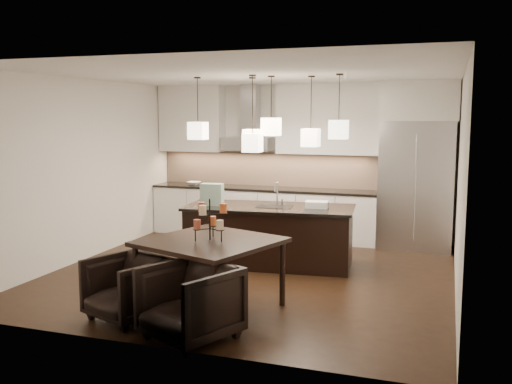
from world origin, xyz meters
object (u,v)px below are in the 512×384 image
(island_body, at_px, (269,237))
(dining_table, at_px, (210,274))
(refrigerator, at_px, (416,185))
(armchair_right, at_px, (190,302))
(armchair_left, at_px, (127,288))

(island_body, xyz_separation_m, dining_table, (-0.06, -2.11, -0.02))
(refrigerator, xyz_separation_m, armchair_right, (-1.89, -4.84, -0.69))
(refrigerator, xyz_separation_m, armchair_left, (-2.80, -4.53, -0.72))
(dining_table, bearing_deg, armchair_right, -60.56)
(island_body, xyz_separation_m, armchair_right, (0.12, -3.03, -0.04))
(island_body, height_order, dining_table, island_body)
(refrigerator, height_order, armchair_right, refrigerator)
(dining_table, distance_m, armchair_right, 0.94)
(armchair_right, bearing_deg, refrigerator, 93.69)
(refrigerator, relative_size, armchair_left, 2.79)
(refrigerator, distance_m, armchair_left, 5.38)
(armchair_right, bearing_deg, dining_table, 125.81)
(island_body, bearing_deg, refrigerator, 35.95)
(island_body, bearing_deg, dining_table, -97.49)
(refrigerator, bearing_deg, armchair_left, -121.72)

